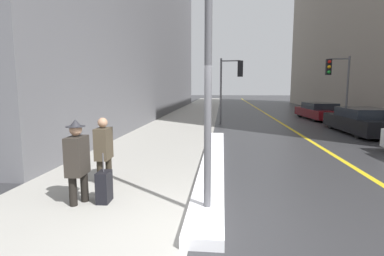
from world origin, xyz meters
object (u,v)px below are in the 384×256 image
object	(u,v)px
pedestrian_in_fedora	(78,158)
rolling_suitcase	(104,187)
pedestrian_nearside	(104,147)
lamp_post	(208,39)
traffic_light_near	(233,77)
parked_car_maroon	(319,111)
parked_car_black	(362,121)
traffic_light_far	(336,76)

from	to	relation	value
pedestrian_in_fedora	rolling_suitcase	world-z (taller)	pedestrian_in_fedora
pedestrian_in_fedora	pedestrian_nearside	size ratio (longest dim) A/B	1.06
pedestrian_in_fedora	rolling_suitcase	size ratio (longest dim) A/B	1.67
lamp_post	rolling_suitcase	distance (m)	3.28
pedestrian_nearside	lamp_post	bearing A→B (deg)	55.22
traffic_light_near	parked_car_maroon	distance (m)	7.29
lamp_post	parked_car_black	distance (m)	12.20
traffic_light_far	rolling_suitcase	xyz separation A→B (m)	(-8.63, -12.90, -2.53)
pedestrian_nearside	parked_car_black	bearing A→B (deg)	129.81
lamp_post	traffic_light_near	distance (m)	12.80
lamp_post	parked_car_maroon	world-z (taller)	lamp_post
pedestrian_nearside	parked_car_black	xyz separation A→B (m)	(9.15, 8.39, -0.25)
traffic_light_near	traffic_light_far	bearing A→B (deg)	11.33
pedestrian_nearside	rolling_suitcase	xyz separation A→B (m)	(0.44, -1.11, -0.53)
parked_car_black	traffic_light_far	bearing A→B (deg)	0.09
traffic_light_far	pedestrian_in_fedora	distance (m)	15.97
parked_car_maroon	traffic_light_near	bearing A→B (deg)	116.94
pedestrian_in_fedora	pedestrian_nearside	world-z (taller)	pedestrian_in_fedora
lamp_post	parked_car_black	world-z (taller)	lamp_post
traffic_light_near	parked_car_maroon	xyz separation A→B (m)	(5.97, 3.56, -2.21)
rolling_suitcase	pedestrian_nearside	bearing A→B (deg)	-160.94
lamp_post	pedestrian_in_fedora	xyz separation A→B (m)	(-2.40, 0.29, -2.03)
traffic_light_near	rolling_suitcase	bearing A→B (deg)	-96.15
rolling_suitcase	lamp_post	bearing A→B (deg)	75.92
lamp_post	parked_car_maroon	bearing A→B (deg)	67.52
traffic_light_far	pedestrian_in_fedora	xyz separation A→B (m)	(-9.07, -13.00, -1.96)
parked_car_maroon	rolling_suitcase	bearing A→B (deg)	147.49
pedestrian_nearside	parked_car_maroon	distance (m)	17.43
traffic_light_far	pedestrian_nearside	bearing A→B (deg)	54.77
traffic_light_far	rolling_suitcase	world-z (taller)	traffic_light_far
parked_car_maroon	rolling_suitcase	distance (m)	18.17
parked_car_black	parked_car_maroon	xyz separation A→B (m)	(0.01, 6.44, -0.03)
parked_car_maroon	pedestrian_in_fedora	bearing A→B (deg)	146.44
traffic_light_far	parked_car_maroon	world-z (taller)	traffic_light_far
pedestrian_in_fedora	parked_car_maroon	bearing A→B (deg)	147.59
traffic_light_far	lamp_post	bearing A→B (deg)	65.69
parked_car_black	pedestrian_nearside	bearing A→B (deg)	131.27
lamp_post	rolling_suitcase	bearing A→B (deg)	168.62
lamp_post	pedestrian_nearside	bearing A→B (deg)	147.93
lamp_post	traffic_light_near	bearing A→B (deg)	86.48
pedestrian_in_fedora	pedestrian_nearside	distance (m)	1.21
traffic_light_far	parked_car_black	distance (m)	4.08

